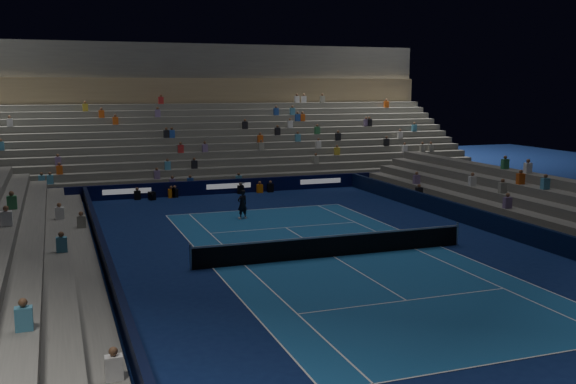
# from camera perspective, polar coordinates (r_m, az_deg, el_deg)

# --- Properties ---
(ground) EXTENTS (90.00, 90.00, 0.00)m
(ground) POSITION_cam_1_polar(r_m,az_deg,el_deg) (29.19, 4.00, -5.66)
(ground) COLOR #0C1B4D
(ground) RESTS_ON ground
(court_surface) EXTENTS (10.97, 23.77, 0.01)m
(court_surface) POSITION_cam_1_polar(r_m,az_deg,el_deg) (29.19, 4.00, -5.65)
(court_surface) COLOR #1A528F
(court_surface) RESTS_ON ground
(sponsor_barrier_far) EXTENTS (44.00, 0.25, 1.00)m
(sponsor_barrier_far) POSITION_cam_1_polar(r_m,az_deg,el_deg) (46.28, -5.23, 0.49)
(sponsor_barrier_far) COLOR black
(sponsor_barrier_far) RESTS_ON ground
(sponsor_barrier_east) EXTENTS (0.25, 37.00, 1.00)m
(sponsor_barrier_east) POSITION_cam_1_polar(r_m,az_deg,el_deg) (34.06, 19.15, -3.13)
(sponsor_barrier_east) COLOR black
(sponsor_barrier_east) RESTS_ON ground
(sponsor_barrier_west) EXTENTS (0.25, 37.00, 1.00)m
(sponsor_barrier_west) POSITION_cam_1_polar(r_m,az_deg,el_deg) (26.78, -15.48, -6.23)
(sponsor_barrier_west) COLOR black
(sponsor_barrier_west) RESTS_ON ground
(grandstand_main) EXTENTS (44.00, 15.20, 11.20)m
(grandstand_main) POSITION_cam_1_polar(r_m,az_deg,el_deg) (55.06, -7.75, 4.85)
(grandstand_main) COLOR #61615D
(grandstand_main) RESTS_ON ground
(grandstand_east) EXTENTS (5.00, 37.00, 2.50)m
(grandstand_east) POSITION_cam_1_polar(r_m,az_deg,el_deg) (36.23, 23.47, -2.00)
(grandstand_east) COLOR #61605C
(grandstand_east) RESTS_ON ground
(grandstand_west) EXTENTS (5.00, 37.00, 2.50)m
(grandstand_west) POSITION_cam_1_polar(r_m,az_deg,el_deg) (26.68, -22.99, -5.77)
(grandstand_west) COLOR slate
(grandstand_west) RESTS_ON ground
(tennis_net) EXTENTS (12.90, 0.10, 1.10)m
(tennis_net) POSITION_cam_1_polar(r_m,az_deg,el_deg) (29.06, 4.01, -4.69)
(tennis_net) COLOR #B2B2B7
(tennis_net) RESTS_ON ground
(tennis_player) EXTENTS (0.72, 0.58, 1.69)m
(tennis_player) POSITION_cam_1_polar(r_m,az_deg,el_deg) (37.24, -4.01, -1.07)
(tennis_player) COLOR black
(tennis_player) RESTS_ON ground
(broadcast_camera) EXTENTS (0.50, 0.89, 0.54)m
(broadcast_camera) POSITION_cam_1_polar(r_m,az_deg,el_deg) (44.39, -11.78, -0.32)
(broadcast_camera) COLOR black
(broadcast_camera) RESTS_ON ground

